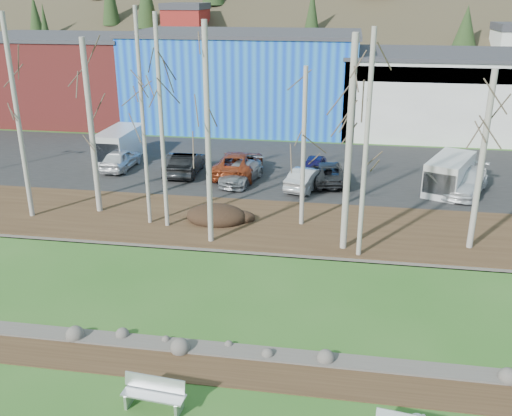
% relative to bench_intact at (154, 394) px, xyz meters
% --- Properties ---
extents(ground, '(200.00, 200.00, 0.00)m').
position_rel_bench_intact_xyz_m(ground, '(1.76, -0.01, -0.48)').
color(ground, '#27591B').
rests_on(ground, ground).
extents(dirt_strip, '(80.00, 1.80, 0.03)m').
position_rel_bench_intact_xyz_m(dirt_strip, '(1.76, 2.09, -0.46)').
color(dirt_strip, '#382616').
rests_on(dirt_strip, ground).
extents(near_bank_rocks, '(80.00, 0.80, 0.50)m').
position_rel_bench_intact_xyz_m(near_bank_rocks, '(1.76, 3.09, -0.48)').
color(near_bank_rocks, '#47423D').
rests_on(near_bank_rocks, ground).
extents(river, '(80.00, 8.00, 0.90)m').
position_rel_bench_intact_xyz_m(river, '(1.76, 7.19, -0.48)').
color(river, black).
rests_on(river, ground).
extents(far_bank_rocks, '(80.00, 0.80, 0.46)m').
position_rel_bench_intact_xyz_m(far_bank_rocks, '(1.76, 11.29, -0.48)').
color(far_bank_rocks, '#47423D').
rests_on(far_bank_rocks, ground).
extents(far_bank, '(80.00, 7.00, 0.15)m').
position_rel_bench_intact_xyz_m(far_bank, '(1.76, 14.49, -0.40)').
color(far_bank, '#382616').
rests_on(far_bank, ground).
extents(parking_lot, '(80.00, 14.00, 0.14)m').
position_rel_bench_intact_xyz_m(parking_lot, '(1.76, 24.99, -0.41)').
color(parking_lot, black).
rests_on(parking_lot, ground).
extents(building_brick, '(16.32, 12.24, 7.80)m').
position_rel_bench_intact_xyz_m(building_brick, '(-22.24, 38.99, 3.43)').
color(building_brick, maroon).
rests_on(building_brick, ground).
extents(building_blue, '(20.40, 12.24, 8.30)m').
position_rel_bench_intact_xyz_m(building_blue, '(-4.24, 38.99, 3.68)').
color(building_blue, '#0F3FC3').
rests_on(building_blue, ground).
extents(building_white, '(18.36, 12.24, 6.80)m').
position_rel_bench_intact_xyz_m(building_white, '(13.76, 38.97, 2.93)').
color(building_white, '#BBBBB6').
rests_on(building_white, ground).
extents(bench_intact, '(1.96, 0.75, 0.96)m').
position_rel_bench_intact_xyz_m(bench_intact, '(0.00, 0.00, 0.00)').
color(bench_intact, silver).
rests_on(bench_intact, ground).
extents(dirt_mound, '(3.25, 2.29, 0.64)m').
position_rel_bench_intact_xyz_m(dirt_mound, '(-1.44, 14.42, -0.01)').
color(dirt_mound, black).
rests_on(dirt_mound, far_bank).
extents(birch_0, '(0.25, 0.25, 10.61)m').
position_rel_bench_intact_xyz_m(birch_0, '(-11.57, 13.51, 4.98)').
color(birch_0, '#A2A093').
rests_on(birch_0, far_bank).
extents(birch_1, '(0.19, 0.19, 10.90)m').
position_rel_bench_intact_xyz_m(birch_1, '(-4.86, 13.61, 5.12)').
color(birch_1, '#A2A093').
rests_on(birch_1, far_bank).
extents(birch_2, '(0.30, 0.30, 9.36)m').
position_rel_bench_intact_xyz_m(birch_2, '(-8.23, 14.82, 4.35)').
color(birch_2, '#A2A093').
rests_on(birch_2, far_bank).
extents(birch_3, '(0.21, 0.21, 10.64)m').
position_rel_bench_intact_xyz_m(birch_3, '(-3.83, 13.36, 4.99)').
color(birch_3, '#A2A093').
rests_on(birch_3, far_bank).
extents(birch_4, '(0.26, 0.26, 10.38)m').
position_rel_bench_intact_xyz_m(birch_4, '(-1.11, 11.82, 4.86)').
color(birch_4, '#A2A093').
rests_on(birch_4, far_bank).
extents(birch_5, '(0.23, 0.23, 8.17)m').
position_rel_bench_intact_xyz_m(birch_5, '(3.09, 14.73, 3.75)').
color(birch_5, '#A2A093').
rests_on(birch_5, far_bank).
extents(birch_6, '(0.22, 0.22, 10.18)m').
position_rel_bench_intact_xyz_m(birch_6, '(6.06, 11.39, 4.76)').
color(birch_6, '#A2A093').
rests_on(birch_6, far_bank).
extents(birch_7, '(0.31, 0.31, 9.90)m').
position_rel_bench_intact_xyz_m(birch_7, '(5.33, 12.05, 4.62)').
color(birch_7, '#A2A093').
rests_on(birch_7, far_bank).
extents(birch_8, '(0.28, 0.28, 8.41)m').
position_rel_bench_intact_xyz_m(birch_8, '(11.32, 13.07, 3.87)').
color(birch_8, '#A2A093').
rests_on(birch_8, far_bank).
extents(car_0, '(1.73, 4.17, 1.41)m').
position_rel_bench_intact_xyz_m(car_0, '(-10.10, 22.64, 0.37)').
color(car_0, silver).
rests_on(car_0, parking_lot).
extents(car_1, '(1.69, 4.45, 1.45)m').
position_rel_bench_intact_xyz_m(car_1, '(-5.63, 22.25, 0.39)').
color(car_1, black).
rests_on(car_1, parking_lot).
extents(car_2, '(2.72, 5.72, 1.58)m').
position_rel_bench_intact_xyz_m(car_2, '(-1.83, 22.67, 0.45)').
color(car_2, '#983B1C').
rests_on(car_2, parking_lot).
extents(car_3, '(2.59, 4.68, 1.28)m').
position_rel_bench_intact_xyz_m(car_3, '(-1.32, 21.10, 0.30)').
color(car_3, gray).
rests_on(car_3, parking_lot).
extents(car_4, '(1.74, 3.84, 1.28)m').
position_rel_bench_intact_xyz_m(car_4, '(3.18, 23.10, 0.30)').
color(car_4, '#14114A').
rests_on(car_4, parking_lot).
extents(car_5, '(2.59, 4.33, 1.35)m').
position_rel_bench_intact_xyz_m(car_5, '(2.90, 20.55, 0.33)').
color(car_5, '#BABABD').
rests_on(car_5, parking_lot).
extents(car_6, '(3.16, 5.19, 1.34)m').
position_rel_bench_intact_xyz_m(car_6, '(4.10, 21.97, 0.33)').
color(car_6, '#2B2B2D').
rests_on(car_6, parking_lot).
extents(car_7, '(3.85, 5.51, 1.48)m').
position_rel_bench_intact_xyz_m(car_7, '(12.45, 21.27, 0.40)').
color(car_7, silver).
rests_on(car_7, parking_lot).
extents(car_8, '(1.69, 4.45, 1.45)m').
position_rel_bench_intact_xyz_m(car_8, '(-5.21, 22.25, 0.39)').
color(car_8, black).
rests_on(car_8, parking_lot).
extents(car_9, '(1.69, 4.45, 1.45)m').
position_rel_bench_intact_xyz_m(car_9, '(-5.30, 22.25, 0.39)').
color(car_9, black).
rests_on(car_9, parking_lot).
extents(van_white, '(3.65, 5.13, 2.07)m').
position_rel_bench_intact_xyz_m(van_white, '(11.47, 21.46, 0.70)').
color(van_white, silver).
rests_on(van_white, parking_lot).
extents(van_grey, '(2.14, 5.00, 2.17)m').
position_rel_bench_intact_xyz_m(van_grey, '(-11.06, 24.84, 0.75)').
color(van_grey, silver).
rests_on(van_grey, parking_lot).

